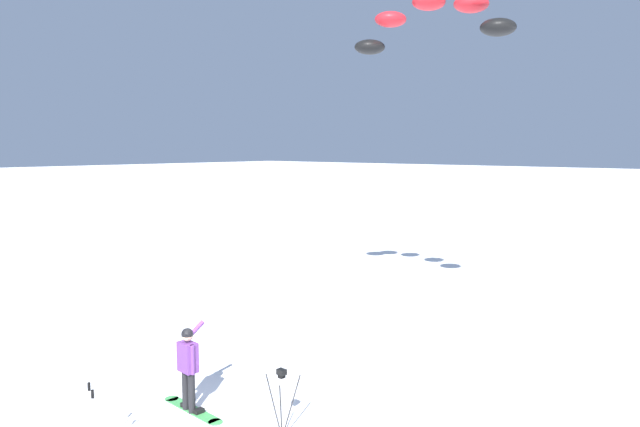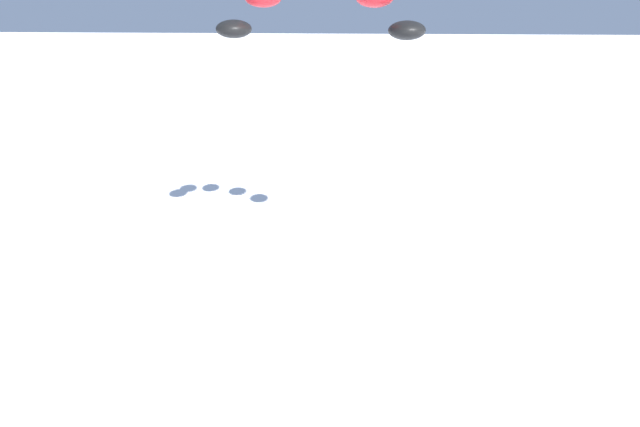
% 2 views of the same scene
% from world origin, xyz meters
% --- Properties ---
extents(ground_plane, '(300.00, 300.00, 0.00)m').
position_xyz_m(ground_plane, '(0.00, 0.00, 0.00)').
color(ground_plane, white).
extents(snowboarder, '(0.68, 0.47, 1.74)m').
position_xyz_m(snowboarder, '(0.34, 0.65, 1.05)').
color(snowboarder, black).
rests_on(snowboarder, ground_plane).
extents(snowboard, '(0.37, 1.81, 0.10)m').
position_xyz_m(snowboard, '(0.40, 0.64, 0.02)').
color(snowboard, '#3F994C').
rests_on(snowboard, ground_plane).
extents(traction_kite, '(1.41, 5.28, 1.43)m').
position_xyz_m(traction_kite, '(8.48, 0.18, 8.79)').
color(traction_kite, black).
extents(camera_tripod, '(0.62, 0.60, 1.31)m').
position_xyz_m(camera_tripod, '(0.74, -1.54, 0.93)').
color(camera_tripod, '#262628').
rests_on(camera_tripod, ground_plane).
extents(ski_poles, '(0.36, 0.43, 1.27)m').
position_xyz_m(ski_poles, '(-1.85, 0.40, 0.83)').
color(ski_poles, gray).
rests_on(ski_poles, ground_plane).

